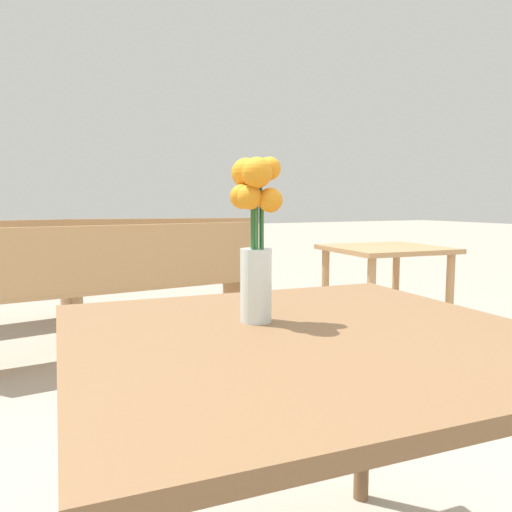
{
  "coord_description": "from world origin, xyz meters",
  "views": [
    {
      "loc": [
        -0.55,
        -0.88,
        0.99
      ],
      "look_at": [
        -0.06,
        0.12,
        0.87
      ],
      "focal_mm": 35.0,
      "sensor_mm": 36.0,
      "label": 1
    }
  ],
  "objects_px": {
    "table_front": "(305,370)",
    "table_back": "(385,267)",
    "bench_far": "(162,263)",
    "bench_near": "(124,283)",
    "flower_vase": "(255,235)"
  },
  "relations": [
    {
      "from": "table_front",
      "to": "flower_vase",
      "type": "relative_size",
      "value": 2.82
    },
    {
      "from": "table_front",
      "to": "bench_near",
      "type": "bearing_deg",
      "value": 88.26
    },
    {
      "from": "table_back",
      "to": "bench_near",
      "type": "bearing_deg",
      "value": 155.76
    },
    {
      "from": "table_front",
      "to": "bench_far",
      "type": "relative_size",
      "value": 0.65
    },
    {
      "from": "bench_near",
      "to": "bench_far",
      "type": "xyz_separation_m",
      "value": [
        0.55,
        1.08,
        -0.01
      ]
    },
    {
      "from": "table_front",
      "to": "table_back",
      "type": "relative_size",
      "value": 1.4
    },
    {
      "from": "bench_near",
      "to": "table_back",
      "type": "xyz_separation_m",
      "value": [
        1.54,
        -0.69,
        0.1
      ]
    },
    {
      "from": "table_front",
      "to": "bench_far",
      "type": "distance_m",
      "value": 3.46
    },
    {
      "from": "bench_far",
      "to": "table_back",
      "type": "distance_m",
      "value": 2.04
    },
    {
      "from": "flower_vase",
      "to": "table_back",
      "type": "distance_m",
      "value": 2.28
    },
    {
      "from": "bench_far",
      "to": "table_front",
      "type": "bearing_deg",
      "value": -100.31
    },
    {
      "from": "table_front",
      "to": "bench_near",
      "type": "relative_size",
      "value": 0.56
    },
    {
      "from": "table_front",
      "to": "flower_vase",
      "type": "bearing_deg",
      "value": 119.05
    },
    {
      "from": "bench_near",
      "to": "table_back",
      "type": "height_order",
      "value": "bench_near"
    },
    {
      "from": "flower_vase",
      "to": "bench_far",
      "type": "distance_m",
      "value": 3.39
    }
  ]
}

